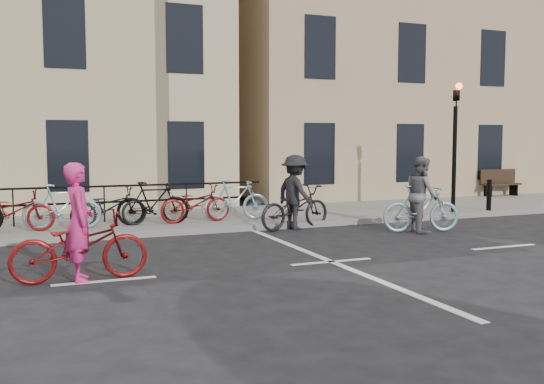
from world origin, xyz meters
name	(u,v)px	position (x,y,z in m)	size (l,w,h in m)	color
ground	(331,262)	(0.00, 0.00, 0.00)	(120.00, 120.00, 0.00)	black
sidewalk	(75,226)	(-4.00, 6.00, 0.07)	(46.00, 4.00, 0.15)	slate
building_east	(378,47)	(9.00, 13.00, 6.15)	(14.00, 10.00, 12.00)	tan
traffic_light	(455,131)	(6.20, 4.34, 2.45)	(0.18, 0.30, 3.90)	black
bollard_east	(420,198)	(5.00, 4.25, 0.60)	(0.14, 0.14, 0.90)	black
bollard_west	(489,195)	(7.40, 4.25, 0.60)	(0.14, 0.14, 0.90)	black
bench	(500,182)	(11.00, 7.73, 0.67)	(1.60, 0.41, 0.97)	black
parked_bikes	(84,207)	(-3.87, 5.04, 0.65)	(9.35, 1.23, 1.05)	black
cyclist_pink	(79,240)	(-4.35, 0.18, 0.65)	(2.10, 0.75, 1.86)	#650D0E
cyclist_grey	(422,202)	(3.65, 2.34, 0.74)	(1.96, 1.03, 1.82)	#85A4AE
cyclist_dark	(295,200)	(1.03, 3.90, 0.72)	(2.18, 1.33, 1.84)	black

